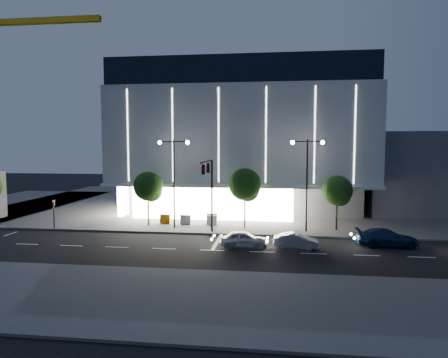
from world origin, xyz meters
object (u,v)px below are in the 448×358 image
street_lamp_west (174,170)px  tree_mid (245,186)px  barrier_d (212,220)px  tree_left (148,188)px  tree_right (337,192)px  car_third (387,238)px  traffic_mast (209,182)px  street_lamp_east (307,171)px  barrier_b (186,220)px  ped_signal_far (54,211)px  car_lead (244,239)px  barrier_c (212,218)px  car_second (296,241)px  barrier_a (165,219)px

street_lamp_west → tree_mid: bearing=8.3°
barrier_d → tree_left: bearing=-163.5°
tree_right → car_third: size_ratio=1.11×
traffic_mast → street_lamp_east: street_lamp_east is taller
barrier_b → barrier_d: bearing=5.0°
ped_signal_far → barrier_d: (15.51, 3.50, -1.24)m
tree_left → car_third: 23.15m
car_third → barrier_d: bearing=67.6°
car_third → barrier_d: size_ratio=4.53×
barrier_b → tree_mid: bearing=-5.3°
car_lead → barrier_c: bearing=18.0°
car_lead → car_second: 4.30m
barrier_b → barrier_c: same height
tree_right → car_lead: tree_right is taller
car_third → barrier_b: bearing=71.0°
car_third → tree_right: bearing=30.7°
ped_signal_far → car_lead: ped_signal_far is taller
ped_signal_far → barrier_d: bearing=12.7°
street_lamp_west → barrier_d: street_lamp_west is taller
street_lamp_west → ped_signal_far: 12.76m
ped_signal_far → car_lead: 20.02m
street_lamp_east → ped_signal_far: size_ratio=3.00×
street_lamp_west → barrier_b: bearing=69.1°
street_lamp_west → tree_right: size_ratio=1.63×
street_lamp_west → barrier_a: size_ratio=8.18×
car_third → tree_left: bearing=76.0°
car_third → barrier_c: (-15.98, 7.56, -0.07)m
traffic_mast → ped_signal_far: 16.35m
street_lamp_east → barrier_b: street_lamp_east is taller
street_lamp_east → barrier_b: (-12.28, 1.87, -5.31)m
tree_right → barrier_d: tree_right is taller
ped_signal_far → tree_mid: bearing=7.6°
barrier_a → barrier_b: 2.23m
barrier_c → barrier_b: bearing=-166.4°
barrier_a → barrier_c: bearing=24.5°
car_third → street_lamp_east: bearing=54.7°
traffic_mast → street_lamp_east: (9.00, 2.66, 0.93)m
barrier_d → traffic_mast: bearing=-76.1°
traffic_mast → barrier_b: bearing=125.9°
car_second → car_third: car_third is taller
tree_mid → street_lamp_west: bearing=-171.7°
tree_right → car_second: tree_right is taller
tree_left → car_third: (22.26, -5.42, -3.31)m
tree_mid → car_lead: bearing=-86.8°
ped_signal_far → barrier_a: 11.11m
tree_right → barrier_b: 15.67m
traffic_mast → barrier_d: (-0.49, 4.66, -4.38)m
car_lead → barrier_b: size_ratio=3.60×
barrier_b → traffic_mast: bearing=-51.7°
street_lamp_east → barrier_d: (-9.49, 2.00, -5.31)m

